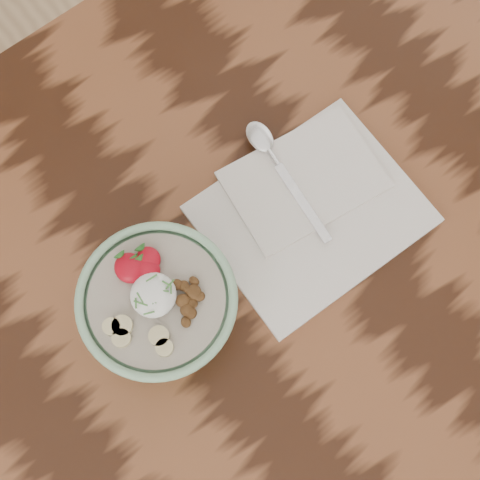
{
  "coord_description": "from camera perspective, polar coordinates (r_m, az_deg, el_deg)",
  "views": [
    {
      "loc": [
        -3.97,
        -12.68,
        152.06
      ],
      "look_at": [
        8.28,
        3.02,
        85.15
      ],
      "focal_mm": 50.0,
      "sensor_mm": 36.0,
      "label": 1
    }
  ],
  "objects": [
    {
      "name": "spoon",
      "position": [
        0.82,
        2.6,
        7.44
      ],
      "size": [
        4.27,
        18.01,
        0.94
      ],
      "rotation": [
        0.0,
        0.0,
        -0.13
      ],
      "color": "silver",
      "rests_on": "napkin"
    },
    {
      "name": "napkin",
      "position": [
        0.81,
        5.98,
        2.83
      ],
      "size": [
        25.55,
        21.71,
        1.53
      ],
      "rotation": [
        0.0,
        0.0,
        -0.03
      ],
      "color": "white",
      "rests_on": "table"
    },
    {
      "name": "table",
      "position": [
        0.87,
        -3.1,
        -8.36
      ],
      "size": [
        160.0,
        90.0,
        75.0
      ],
      "color": "black",
      "rests_on": "ground"
    },
    {
      "name": "breakfast_bowl",
      "position": [
        0.73,
        -6.86,
        -5.55
      ],
      "size": [
        16.96,
        16.96,
        11.39
      ],
      "rotation": [
        0.0,
        0.0,
        -0.34
      ],
      "color": "#8BBB93",
      "rests_on": "table"
    }
  ]
}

